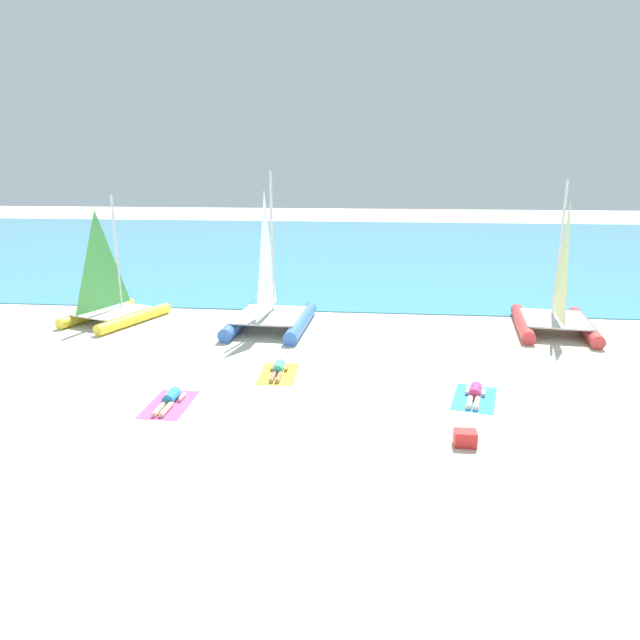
% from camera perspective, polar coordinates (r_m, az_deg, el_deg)
% --- Properties ---
extents(ground_plane, '(120.00, 120.00, 0.00)m').
position_cam_1_polar(ground_plane, '(24.12, 1.31, 0.64)').
color(ground_plane, beige).
extents(ocean_water, '(120.00, 40.00, 0.05)m').
position_cam_1_polar(ocean_water, '(43.94, 3.44, 7.36)').
color(ocean_water, teal).
rests_on(ocean_water, ground).
extents(sailboat_blue, '(3.09, 4.65, 5.91)m').
position_cam_1_polar(sailboat_blue, '(21.82, -5.06, 1.38)').
color(sailboat_blue, blue).
rests_on(sailboat_blue, ground).
extents(sailboat_red, '(3.28, 4.62, 5.62)m').
position_cam_1_polar(sailboat_red, '(23.08, 22.68, 0.89)').
color(sailboat_red, '#CC3838').
rests_on(sailboat_red, ground).
extents(sailboat_yellow, '(3.62, 4.46, 5.03)m').
position_cam_1_polar(sailboat_yellow, '(24.20, -20.22, 1.55)').
color(sailboat_yellow, yellow).
rests_on(sailboat_yellow, ground).
extents(towel_left, '(1.11, 1.90, 0.01)m').
position_cam_1_polar(towel_left, '(15.66, -14.94, -8.22)').
color(towel_left, '#D84C99').
rests_on(towel_left, ground).
extents(sunbather_left, '(0.54, 1.56, 0.30)m').
position_cam_1_polar(sunbather_left, '(15.67, -14.89, -7.70)').
color(sunbather_left, '#268CCC').
rests_on(sunbather_left, towel_left).
extents(towel_middle, '(1.16, 1.93, 0.01)m').
position_cam_1_polar(towel_middle, '(17.30, -4.24, -5.42)').
color(towel_middle, yellow).
rests_on(towel_middle, ground).
extents(sunbather_middle, '(0.55, 1.56, 0.30)m').
position_cam_1_polar(sunbather_middle, '(17.32, -4.22, -4.95)').
color(sunbather_middle, '#3FB28C').
rests_on(sunbather_middle, towel_middle).
extents(towel_right, '(1.52, 2.11, 0.01)m').
position_cam_1_polar(towel_right, '(16.07, 15.31, -7.63)').
color(towel_right, '#338CD8').
rests_on(towel_right, ground).
extents(sunbather_right, '(0.75, 1.56, 0.30)m').
position_cam_1_polar(sunbather_right, '(16.08, 15.36, -7.13)').
color(sunbather_right, '#D83372').
rests_on(sunbather_right, towel_right).
extents(cooler_box, '(0.50, 0.36, 0.36)m').
position_cam_1_polar(cooler_box, '(13.43, 14.44, -11.48)').
color(cooler_box, red).
rests_on(cooler_box, ground).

